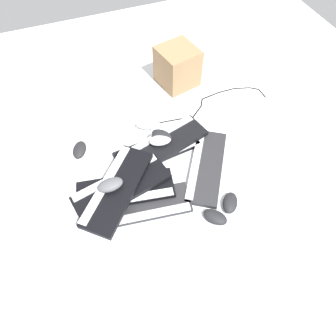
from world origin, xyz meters
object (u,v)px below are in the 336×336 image
object	(u,v)px
keyboard_1	(142,206)
mouse_1	(162,136)
keyboard_0	(158,149)
mouse_3	(215,217)
keyboard_6	(117,188)
mouse_2	(80,150)
keyboard_4	(126,190)
keyboard_3	(166,143)
keyboard_2	(206,166)
keyboard_5	(122,187)
mouse_0	(230,203)
mouse_5	(110,184)
cardboard_box	(177,67)
mouse_6	(146,124)
mouse_4	(160,140)

from	to	relation	value
keyboard_1	mouse_1	bearing A→B (deg)	-34.29
keyboard_0	mouse_3	world-z (taller)	mouse_3
keyboard_6	mouse_2	xyz separation A→B (m)	(0.34, 0.12, -0.08)
keyboard_4	keyboard_6	distance (m)	0.07
keyboard_3	mouse_3	bearing A→B (deg)	-171.94
keyboard_6	keyboard_3	bearing A→B (deg)	-55.99
keyboard_2	keyboard_6	bearing A→B (deg)	92.50
keyboard_5	mouse_0	distance (m)	0.50
mouse_1	mouse_5	bearing A→B (deg)	-94.81
keyboard_5	keyboard_2	bearing A→B (deg)	-89.78
mouse_5	cardboard_box	xyz separation A→B (m)	(0.66, -0.58, -0.03)
keyboard_0	keyboard_3	world-z (taller)	keyboard_3
mouse_5	mouse_6	distance (m)	0.48
mouse_4	mouse_5	distance (m)	0.36
keyboard_4	keyboard_6	bearing A→B (deg)	109.48
keyboard_4	keyboard_5	bearing A→B (deg)	69.95
mouse_0	mouse_4	world-z (taller)	mouse_4
mouse_2	mouse_3	bearing A→B (deg)	61.04
mouse_2	keyboard_0	bearing A→B (deg)	91.46
keyboard_3	mouse_2	xyz separation A→B (m)	(0.14, 0.42, -0.02)
keyboard_5	keyboard_4	bearing A→B (deg)	-110.05
keyboard_6	keyboard_5	bearing A→B (deg)	-48.82
keyboard_5	keyboard_1	bearing A→B (deg)	-147.07
mouse_2	mouse_4	world-z (taller)	mouse_4
mouse_1	mouse_6	size ratio (longest dim) A/B	1.00
mouse_4	mouse_0	bearing A→B (deg)	-57.76
keyboard_6	mouse_5	distance (m)	0.04
keyboard_0	mouse_0	size ratio (longest dim) A/B	4.12
cardboard_box	mouse_6	bearing A→B (deg)	133.30
mouse_1	mouse_5	size ratio (longest dim) A/B	1.00
mouse_6	keyboard_3	bearing A→B (deg)	-38.31
mouse_4	keyboard_5	bearing A→B (deg)	-135.67
keyboard_1	keyboard_3	xyz separation A→B (m)	(0.28, -0.22, 0.03)
keyboard_3	keyboard_5	world-z (taller)	keyboard_5
keyboard_1	keyboard_6	xyz separation A→B (m)	(0.08, 0.08, 0.09)
keyboard_5	mouse_6	size ratio (longest dim) A/B	4.20
mouse_3	mouse_4	xyz separation A→B (m)	(0.45, 0.09, 0.06)
mouse_1	mouse_5	xyz separation A→B (m)	(-0.22, 0.31, 0.06)
keyboard_3	mouse_4	size ratio (longest dim) A/B	4.22
mouse_5	keyboard_1	bearing A→B (deg)	138.30
mouse_5	keyboard_5	bearing A→B (deg)	-169.19
keyboard_2	mouse_3	distance (m)	0.28
keyboard_6	mouse_4	distance (m)	0.34
keyboard_6	mouse_3	bearing A→B (deg)	-123.92
keyboard_1	keyboard_3	world-z (taller)	keyboard_3
keyboard_2	mouse_1	xyz separation A→B (m)	(0.21, 0.16, 0.07)
mouse_3	mouse_4	size ratio (longest dim) A/B	1.00
keyboard_2	mouse_1	size ratio (longest dim) A/B	4.10
keyboard_0	keyboard_2	size ratio (longest dim) A/B	1.00
keyboard_4	keyboard_3	bearing A→B (deg)	-54.36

